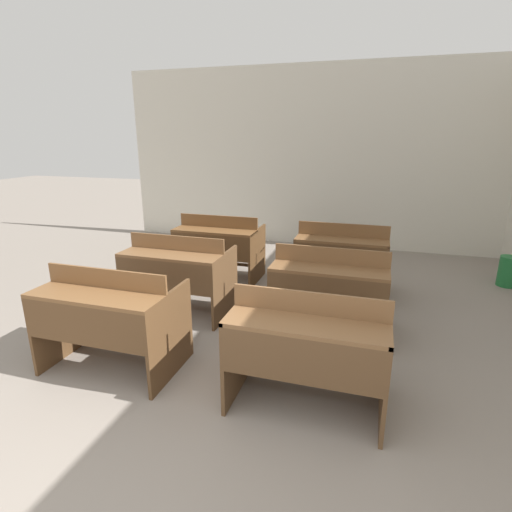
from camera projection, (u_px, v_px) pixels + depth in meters
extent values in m
cube|color=beige|center=(305.00, 158.00, 6.87)|extent=(6.54, 0.06, 3.02)
cube|color=brown|center=(62.00, 318.00, 3.48)|extent=(0.03, 0.70, 0.72)
cube|color=brown|center=(171.00, 335.00, 3.18)|extent=(0.03, 0.70, 0.72)
cube|color=brown|center=(94.00, 296.00, 3.06)|extent=(1.08, 0.33, 0.03)
cube|color=brown|center=(83.00, 326.00, 2.97)|extent=(1.03, 0.02, 0.32)
cube|color=brown|center=(106.00, 278.00, 3.17)|extent=(1.08, 0.02, 0.16)
cube|color=brown|center=(129.00, 313.00, 3.52)|extent=(1.08, 0.27, 0.03)
cube|color=brown|center=(131.00, 338.00, 3.59)|extent=(1.03, 0.04, 0.04)
cube|color=brown|center=(239.00, 346.00, 3.01)|extent=(0.03, 0.70, 0.72)
cube|color=brown|center=(385.00, 369.00, 2.72)|extent=(0.03, 0.70, 0.72)
cube|color=brown|center=(305.00, 325.00, 2.59)|extent=(1.08, 0.33, 0.03)
cube|color=brown|center=(300.00, 361.00, 2.51)|extent=(1.03, 0.02, 0.32)
cube|color=brown|center=(310.00, 303.00, 2.71)|extent=(1.08, 0.02, 0.16)
cube|color=brown|center=(313.00, 340.00, 3.05)|extent=(1.08, 0.27, 0.03)
cube|color=brown|center=(312.00, 368.00, 3.13)|extent=(1.03, 0.04, 0.04)
cube|color=brown|center=(138.00, 276.00, 4.52)|extent=(0.03, 0.70, 0.72)
cube|color=brown|center=(225.00, 286.00, 4.23)|extent=(0.03, 0.70, 0.72)
cube|color=brown|center=(170.00, 255.00, 4.11)|extent=(1.08, 0.33, 0.03)
cube|color=brown|center=(163.00, 276.00, 4.02)|extent=(1.03, 0.02, 0.32)
cube|color=brown|center=(176.00, 243.00, 4.22)|extent=(1.08, 0.02, 0.16)
cube|color=brown|center=(189.00, 272.00, 4.57)|extent=(1.08, 0.27, 0.03)
cube|color=brown|center=(190.00, 292.00, 4.64)|extent=(1.03, 0.04, 0.04)
cube|color=brown|center=(277.00, 291.00, 4.08)|extent=(0.03, 0.70, 0.72)
cube|color=brown|center=(385.00, 304.00, 3.78)|extent=(0.03, 0.70, 0.72)
cube|color=brown|center=(329.00, 270.00, 3.66)|extent=(1.08, 0.33, 0.03)
cube|color=brown|center=(326.00, 294.00, 3.57)|extent=(1.03, 0.02, 0.32)
cube|color=brown|center=(331.00, 256.00, 3.77)|extent=(1.08, 0.02, 0.16)
cube|color=brown|center=(332.00, 287.00, 4.12)|extent=(1.08, 0.27, 0.03)
cube|color=brown|center=(331.00, 309.00, 4.19)|extent=(1.03, 0.04, 0.04)
cube|color=#52351C|center=(185.00, 249.00, 5.58)|extent=(0.03, 0.70, 0.72)
cube|color=#52351C|center=(257.00, 256.00, 5.29)|extent=(0.03, 0.70, 0.72)
cube|color=brown|center=(214.00, 231.00, 5.16)|extent=(1.08, 0.33, 0.03)
cube|color=#52351C|center=(210.00, 247.00, 5.07)|extent=(1.03, 0.02, 0.32)
cube|color=brown|center=(218.00, 221.00, 5.28)|extent=(1.08, 0.02, 0.16)
cube|color=brown|center=(226.00, 246.00, 5.62)|extent=(1.08, 0.27, 0.03)
cube|color=#52351C|center=(226.00, 263.00, 5.70)|extent=(1.03, 0.04, 0.04)
cube|color=brown|center=(299.00, 260.00, 5.11)|extent=(0.03, 0.70, 0.72)
cube|color=brown|center=(386.00, 268.00, 4.81)|extent=(0.03, 0.70, 0.72)
cube|color=brown|center=(341.00, 241.00, 4.69)|extent=(1.08, 0.33, 0.03)
cube|color=brown|center=(339.00, 259.00, 4.60)|extent=(1.03, 0.02, 0.32)
cube|color=brown|center=(343.00, 230.00, 4.80)|extent=(1.08, 0.02, 0.16)
cube|color=brown|center=(343.00, 257.00, 5.15)|extent=(1.08, 0.27, 0.03)
cube|color=brown|center=(342.00, 275.00, 5.22)|extent=(1.03, 0.04, 0.04)
cylinder|color=#1E6B33|center=(508.00, 271.00, 5.18)|extent=(0.24, 0.24, 0.40)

